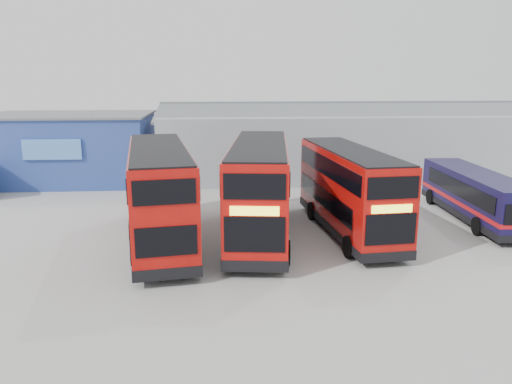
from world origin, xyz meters
name	(u,v)px	position (x,y,z in m)	size (l,w,h in m)	color
ground_plane	(278,257)	(0.00, 0.00, 0.00)	(120.00, 120.00, 0.00)	gray
office_block	(70,147)	(-14.00, 17.99, 2.58)	(12.30, 8.32, 5.12)	navy
maintenance_shed	(346,141)	(8.00, 20.00, 2.60)	(30.50, 12.00, 5.89)	#959BA3
double_decker_left	(160,196)	(-5.39, 2.42, 2.33)	(4.33, 11.33, 4.68)	#AF0D0A
double_decker_centre	(259,191)	(-0.59, 3.03, 2.36)	(3.92, 11.41, 4.73)	#AF0D0A
double_decker_right	(349,192)	(4.01, 3.36, 2.16)	(3.37, 10.44, 4.34)	#AF0D0A
single_decker_blue	(475,196)	(11.69, 5.26, 1.34)	(2.70, 10.06, 2.71)	#0D0B34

